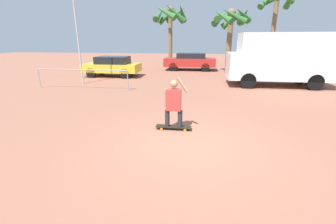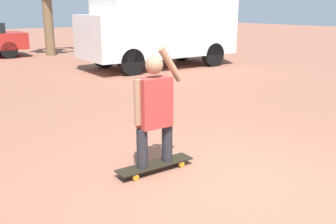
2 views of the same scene
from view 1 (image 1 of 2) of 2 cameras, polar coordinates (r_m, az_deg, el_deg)
name	(u,v)px [view 1 (image 1 of 2)]	position (r m, az deg, el deg)	size (l,w,h in m)	color
ground_plane	(188,143)	(5.97, 5.02, -7.77)	(80.00, 80.00, 0.00)	#935B47
skateboard	(174,127)	(6.76, 1.42, -3.78)	(1.06, 0.25, 0.10)	black
person_skateboarder	(174,101)	(6.51, 1.46, 2.74)	(0.71, 0.22, 1.51)	#28282D
camper_van	(281,58)	(14.54, 26.68, 12.23)	(5.54, 2.22, 2.95)	black
parked_car_red	(190,61)	(20.40, 5.62, 12.80)	(4.43, 1.94, 1.48)	black
parked_car_yellow	(112,66)	(17.23, -13.97, 11.33)	(4.00, 1.93, 1.44)	black
palm_tree_near_van	(276,5)	(24.48, 25.81, 23.34)	(3.16, 3.39, 7.01)	brown
palm_tree_center_background	(231,20)	(19.73, 15.74, 21.50)	(3.19, 3.18, 5.03)	brown
palm_tree_far_left	(171,17)	(23.93, 0.72, 23.01)	(3.35, 3.62, 5.91)	brown
flagpole	(76,12)	(14.78, -22.35, 22.40)	(0.99, 0.12, 7.22)	#B7B7BC
plaza_railing_segment	(82,72)	(13.05, -21.11, 9.41)	(5.14, 0.05, 1.08)	#99999E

